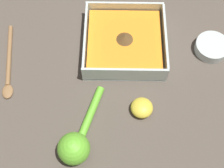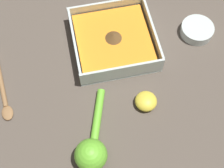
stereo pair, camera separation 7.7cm
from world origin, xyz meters
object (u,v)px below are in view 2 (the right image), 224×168
lemon_squeezer (92,150)px  square_dish (114,41)px  spice_bowl (197,30)px  wooden_spoon (2,85)px  lemon_half (146,101)px

lemon_squeezer → square_dish: bearing=177.1°
square_dish → lemon_squeezer: 0.31m
square_dish → spice_bowl: size_ratio=2.40×
square_dish → wooden_spoon: square_dish is taller
spice_bowl → square_dish: bearing=178.1°
spice_bowl → lemon_squeezer: 0.44m
spice_bowl → lemon_squeezer: lemon_squeezer is taller
lemon_half → spice_bowl: bearing=42.9°
spice_bowl → wooden_spoon: size_ratio=0.40×
lemon_squeezer → spice_bowl: bearing=147.2°
square_dish → wooden_spoon: (-0.31, -0.06, -0.01)m
spice_bowl → lemon_half: (-0.19, -0.18, 0.00)m
lemon_half → wooden_spoon: size_ratio=0.24×
wooden_spoon → square_dish: bearing=95.1°
square_dish → lemon_squeezer: (-0.11, -0.28, 0.01)m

